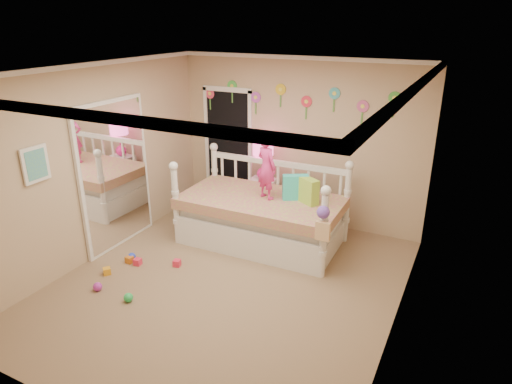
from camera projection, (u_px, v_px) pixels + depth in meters
The scene contains 18 objects.
floor at pixel (227, 284), 5.64m from camera, with size 4.00×4.50×0.01m, color #7F684C.
ceiling at pixel (222, 70), 4.70m from camera, with size 4.00×4.50×0.01m, color white.
back_wall at pixel (298, 142), 7.04m from camera, with size 4.00×0.01×2.60m, color tan.
left_wall at pixel (95, 163), 6.00m from camera, with size 0.01×4.50×2.60m, color tan.
right_wall at pixel (405, 220), 4.33m from camera, with size 0.01×4.50×2.60m, color tan.
crown_molding at pixel (222, 73), 4.71m from camera, with size 4.00×4.50×0.06m, color white, non-canonical shape.
daybed at pixel (262, 202), 6.50m from camera, with size 2.34×1.26×1.27m, color white, non-canonical shape.
pillow_turquoise at pixel (295, 187), 6.34m from camera, with size 0.36×0.13×0.36m, color #22ABA1.
pillow_lime at pixel (307, 190), 6.24m from camera, with size 0.38×0.14×0.36m, color #9DCF3F.
child at pixel (267, 167), 6.28m from camera, with size 0.34×0.22×0.92m, color #E7348D.
nightstand at pixel (263, 199), 7.34m from camera, with size 0.42×0.32×0.70m, color white.
table_lamp at pixel (263, 151), 7.04m from camera, with size 0.32×0.32×0.71m.
closet_doorway at pixel (228, 149), 7.65m from camera, with size 0.90×0.04×2.07m, color black.
flower_decals at pixel (293, 100), 6.84m from camera, with size 3.40×0.02×0.50m, color #B2668C, non-canonical shape.
mirror_closet at pixel (115, 175), 6.33m from camera, with size 0.07×1.30×2.10m, color white.
wall_picture at pixel (35, 164), 5.15m from camera, with size 0.05×0.34×0.42m, color white.
hanging_bag at pixel (322, 224), 5.47m from camera, with size 0.20×0.16×0.36m, color beige, non-canonical shape.
toy_scatter at pixel (144, 268), 5.90m from camera, with size 0.80×1.30×0.11m, color #996666, non-canonical shape.
Camera 1 is at (2.49, -4.16, 3.12)m, focal length 31.68 mm.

